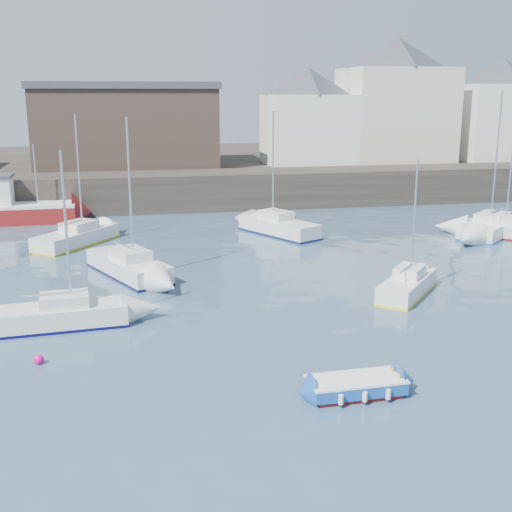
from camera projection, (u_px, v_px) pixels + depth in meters
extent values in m
plane|color=#2D4760|center=(328.00, 388.00, 21.11)|extent=(220.00, 220.00, 0.00)
cube|color=#28231E|center=(202.00, 190.00, 54.00)|extent=(90.00, 5.00, 3.00)
cube|color=#28231E|center=(183.00, 168.00, 71.13)|extent=(90.00, 32.00, 2.80)
cube|color=beige|center=(395.00, 116.00, 63.05)|extent=(10.00, 8.00, 9.00)
pyramid|color=#3A3D44|center=(398.00, 53.00, 61.59)|extent=(13.36, 13.36, 2.80)
cube|color=white|center=(498.00, 123.00, 64.86)|extent=(9.00, 7.00, 7.50)
pyramid|color=#3A3D44|center=(503.00, 72.00, 63.63)|extent=(11.88, 11.88, 2.45)
cube|color=white|center=(308.00, 130.00, 61.16)|extent=(8.00, 7.00, 6.50)
pyramid|color=#3A3D44|center=(309.00, 81.00, 60.06)|extent=(11.14, 11.14, 2.45)
cube|color=#3D2D26|center=(126.00, 128.00, 59.27)|extent=(16.00, 10.00, 7.00)
cube|color=#3A3D44|center=(124.00, 86.00, 58.34)|extent=(16.40, 10.40, 0.60)
cube|color=maroon|center=(355.00, 393.00, 20.59)|extent=(2.84, 1.23, 0.14)
cube|color=#174CA9|center=(356.00, 386.00, 20.53)|extent=(3.09, 1.40, 0.38)
cube|color=white|center=(356.00, 379.00, 20.47)|extent=(3.15, 1.42, 0.07)
cube|color=white|center=(356.00, 384.00, 20.51)|extent=(2.47, 0.99, 0.35)
cube|color=tan|center=(356.00, 381.00, 20.49)|extent=(0.24, 0.92, 0.05)
cylinder|color=white|center=(325.00, 379.00, 21.07)|extent=(0.16, 0.16, 0.30)
cylinder|color=white|center=(341.00, 400.00, 19.65)|extent=(0.16, 0.16, 0.30)
cylinder|color=white|center=(347.00, 377.00, 21.25)|extent=(0.16, 0.16, 0.30)
cylinder|color=white|center=(365.00, 397.00, 19.82)|extent=(0.16, 0.16, 0.30)
cylinder|color=white|center=(369.00, 374.00, 21.42)|extent=(0.16, 0.16, 0.30)
cylinder|color=white|center=(388.00, 394.00, 19.99)|extent=(0.16, 0.16, 0.30)
cube|color=maroon|center=(16.00, 214.00, 48.13)|extent=(8.81, 3.46, 1.20)
cube|color=white|center=(15.00, 205.00, 47.95)|extent=(8.81, 3.46, 0.22)
cylinder|color=silver|center=(35.00, 174.00, 47.73)|extent=(0.11, 0.11, 4.37)
cube|color=silver|center=(59.00, 317.00, 26.51)|extent=(5.66, 2.25, 0.90)
cube|color=#080843|center=(59.00, 326.00, 26.61)|extent=(5.72, 2.27, 0.12)
cube|color=silver|center=(64.00, 300.00, 26.42)|extent=(2.04, 1.49, 0.50)
cylinder|color=silver|center=(66.00, 230.00, 25.77)|extent=(0.10, 0.10, 6.36)
cube|color=silver|center=(128.00, 266.00, 34.11)|extent=(4.55, 6.64, 0.96)
cube|color=#0C0E3D|center=(129.00, 274.00, 34.21)|extent=(4.59, 6.71, 0.13)
cube|color=silver|center=(130.00, 254.00, 33.67)|extent=(2.33, 2.67, 0.53)
cylinder|color=silver|center=(130.00, 190.00, 32.59)|extent=(0.11, 0.11, 7.33)
cube|color=silver|center=(407.00, 286.00, 30.76)|extent=(4.36, 4.67, 0.87)
cube|color=yellow|center=(407.00, 294.00, 30.85)|extent=(4.40, 4.71, 0.12)
cube|color=silver|center=(410.00, 271.00, 30.79)|extent=(1.99, 2.04, 0.48)
cylinder|color=silver|center=(414.00, 219.00, 30.37)|extent=(0.10, 0.10, 5.57)
cube|color=silver|center=(511.00, 220.00, 42.82)|extent=(2.88, 2.64, 0.52)
cylinder|color=silver|center=(511.00, 165.00, 42.05)|extent=(0.10, 0.10, 7.80)
cube|color=silver|center=(279.00, 227.00, 43.91)|extent=(4.81, 6.50, 1.03)
cube|color=#0C183B|center=(279.00, 234.00, 44.02)|extent=(4.86, 6.57, 0.14)
cube|color=silver|center=(276.00, 215.00, 43.95)|extent=(2.39, 2.66, 0.57)
cylinder|color=silver|center=(273.00, 166.00, 43.36)|extent=(0.11, 0.11, 7.26)
cube|color=silver|center=(494.00, 227.00, 44.26)|extent=(7.29, 6.68, 0.97)
cube|color=#1253B5|center=(493.00, 233.00, 44.36)|extent=(7.36, 6.75, 0.13)
cube|color=silver|center=(493.00, 217.00, 43.79)|extent=(3.17, 3.07, 0.54)
cylinder|color=silver|center=(496.00, 158.00, 42.51)|extent=(0.11, 0.11, 8.64)
cube|color=silver|center=(76.00, 238.00, 40.98)|extent=(5.33, 6.26, 0.94)
cube|color=yellow|center=(77.00, 244.00, 41.08)|extent=(5.38, 6.32, 0.13)
cube|color=silver|center=(79.00, 225.00, 41.08)|extent=(2.51, 2.67, 0.52)
cylinder|color=silver|center=(79.00, 173.00, 40.53)|extent=(0.10, 0.10, 7.23)
sphere|color=#FF088B|center=(39.00, 364.00, 23.00)|extent=(0.37, 0.37, 0.37)
sphere|color=#FF088B|center=(392.00, 305.00, 29.34)|extent=(0.40, 0.40, 0.40)
sphere|color=#FF088B|center=(145.00, 259.00, 37.59)|extent=(0.40, 0.40, 0.40)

